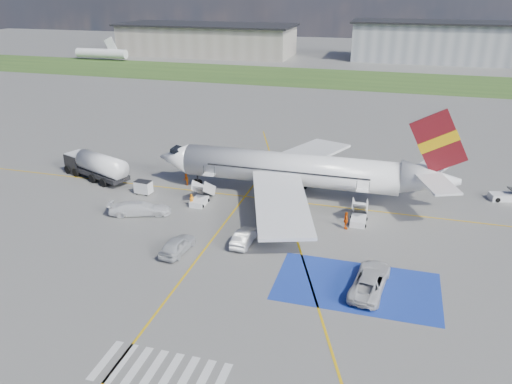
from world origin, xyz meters
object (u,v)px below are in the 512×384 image
car_silver_a (177,245)px  belt_loader (510,197)px  fuel_tanker (96,168)px  van_white_b (140,206)px  van_white_a (370,278)px  airliner (301,170)px  gpu_cart (143,188)px  car_silver_b (244,237)px

car_silver_a → belt_loader: bearing=-140.7°
fuel_tanker → van_white_b: 13.71m
belt_loader → van_white_a: van_white_a is taller
fuel_tanker → van_white_b: bearing=-16.4°
airliner → van_white_b: (-16.42, -10.07, -2.38)m
airliner → van_white_b: bearing=-148.5°
car_silver_a → van_white_b: van_white_b is taller
gpu_cart → belt_loader: size_ratio=0.40×
van_white_a → van_white_b: (-25.98, 7.89, -0.03)m
gpu_cart → car_silver_a: 15.83m
airliner → fuel_tanker: airliner is taller
airliner → car_silver_b: size_ratio=8.13×
car_silver_a → van_white_a: (18.37, -1.14, 0.22)m
gpu_cart → belt_loader: gpu_cart is taller
van_white_a → van_white_b: bearing=-9.3°
gpu_cart → belt_loader: (43.39, 10.32, -0.38)m
fuel_tanker → car_silver_a: (18.38, -15.20, -0.70)m
fuel_tanker → belt_loader: 52.28m
belt_loader → van_white_b: bearing=-174.0°
car_silver_a → gpu_cart: bearing=-45.5°
car_silver_a → car_silver_b: car_silver_a is taller
airliner → car_silver_a: 19.16m
airliner → fuel_tanker: 27.30m
belt_loader → van_white_a: size_ratio=0.95×
gpu_cart → car_silver_b: size_ratio=0.47×
gpu_cart → van_white_b: bearing=-60.9°
gpu_cart → van_white_b: (2.42, -5.50, 0.25)m
gpu_cart → car_silver_b: gpu_cart is taller
fuel_tanker → airliner: bearing=25.2°
fuel_tanker → gpu_cart: (8.35, -2.96, -0.76)m
airliner → van_white_a: airliner is taller
van_white_b → fuel_tanker: bearing=33.7°
car_silver_a → van_white_b: size_ratio=0.93×
airliner → gpu_cart: (-18.84, -4.57, -2.63)m
car_silver_b → van_white_a: bearing=162.5°
van_white_b → gpu_cart: bearing=5.6°
van_white_b → car_silver_b: bearing=-122.2°
fuel_tanker → gpu_cart: size_ratio=5.07×
car_silver_b → van_white_b: (-13.34, 3.34, 0.27)m
gpu_cart → fuel_tanker: bearing=165.9°
belt_loader → car_silver_a: bearing=-161.0°
car_silver_a → van_white_b: bearing=-36.4°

